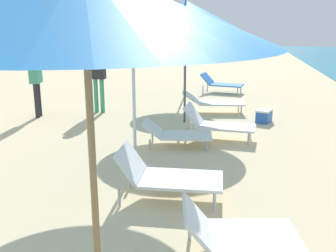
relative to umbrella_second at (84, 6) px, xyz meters
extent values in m
cylinder|color=olive|center=(0.00, 0.00, -1.33)|extent=(0.05, 0.05, 2.16)
cone|color=#338CD8|center=(0.00, 0.00, 0.00)|extent=(2.42, 2.42, 0.49)
cube|color=white|center=(1.18, 1.26, -2.20)|extent=(1.02, 0.84, 0.04)
cube|color=white|center=(0.61, 1.16, -2.03)|extent=(0.39, 0.74, 0.33)
cylinder|color=#B2B2B7|center=(1.49, 1.61, -2.32)|extent=(0.04, 0.04, 0.18)
cylinder|color=#B2B2B7|center=(0.51, 1.45, -2.32)|extent=(0.04, 0.04, 0.18)
cylinder|color=silver|center=(-0.61, 3.40, -1.30)|extent=(0.05, 0.05, 2.21)
cone|color=#338CD8|center=(-0.61, 3.40, 0.01)|extent=(2.29, 2.29, 0.41)
cube|color=white|center=(0.06, 4.69, -2.19)|extent=(1.02, 0.68, 0.04)
cube|color=white|center=(-0.59, 4.62, -2.04)|extent=(0.42, 0.62, 0.28)
cylinder|color=#B2B2B7|center=(0.41, 4.97, -2.31)|extent=(0.04, 0.04, 0.20)
cylinder|color=#B2B2B7|center=(0.47, 4.49, -2.31)|extent=(0.04, 0.04, 0.20)
cylinder|color=#B2B2B7|center=(-0.64, 4.85, -2.31)|extent=(0.04, 0.04, 0.20)
cylinder|color=#B2B2B7|center=(-0.58, 4.38, -2.31)|extent=(0.04, 0.04, 0.20)
cube|color=white|center=(0.28, 2.40, -2.12)|extent=(1.12, 0.73, 0.04)
cube|color=white|center=(-0.40, 2.37, -1.90)|extent=(0.33, 0.70, 0.41)
cylinder|color=#B2B2B7|center=(0.71, 2.71, -2.27)|extent=(0.04, 0.04, 0.27)
cylinder|color=#B2B2B7|center=(0.74, 2.12, -2.27)|extent=(0.04, 0.04, 0.27)
cylinder|color=#B2B2B7|center=(-0.50, 2.66, -2.27)|extent=(0.04, 0.04, 0.27)
cylinder|color=#B2B2B7|center=(-0.48, 2.07, -2.27)|extent=(0.04, 0.04, 0.27)
cylinder|color=#4C4C51|center=(-0.21, 6.54, -1.34)|extent=(0.05, 0.05, 2.14)
cone|color=#338CD8|center=(-0.21, 6.54, 0.05)|extent=(2.47, 2.47, 0.62)
cube|color=white|center=(0.60, 7.69, -2.15)|extent=(1.24, 0.77, 0.04)
cube|color=white|center=(-0.19, 7.59, -2.00)|extent=(0.52, 0.68, 0.30)
cylinder|color=#B2B2B7|center=(1.05, 8.02, -2.29)|extent=(0.04, 0.04, 0.24)
cylinder|color=#B2B2B7|center=(1.12, 7.50, -2.29)|extent=(0.04, 0.04, 0.24)
cylinder|color=#B2B2B7|center=(-0.26, 7.85, -2.29)|extent=(0.04, 0.04, 0.24)
cylinder|color=#B2B2B7|center=(-0.19, 7.32, -2.29)|extent=(0.04, 0.04, 0.24)
cube|color=white|center=(0.81, 5.29, -2.14)|extent=(1.16, 0.72, 0.04)
cube|color=white|center=(0.11, 5.35, -1.93)|extent=(0.37, 0.64, 0.40)
cylinder|color=#B2B2B7|center=(1.28, 5.50, -2.28)|extent=(0.04, 0.04, 0.25)
cylinder|color=#B2B2B7|center=(1.24, 4.99, -2.28)|extent=(0.04, 0.04, 0.25)
cylinder|color=#B2B2B7|center=(0.05, 5.62, -2.28)|extent=(0.04, 0.04, 0.25)
cylinder|color=#B2B2B7|center=(0.00, 5.11, -2.28)|extent=(0.04, 0.04, 0.25)
cylinder|color=silver|center=(-0.63, 9.63, -1.21)|extent=(0.05, 0.05, 2.40)
cone|color=#338CD8|center=(-0.63, 9.63, 0.18)|extent=(2.05, 2.05, 0.38)
sphere|color=silver|center=(-0.63, 9.63, 0.40)|extent=(0.06, 0.06, 0.06)
cube|color=blue|center=(0.66, 10.66, -2.14)|extent=(1.16, 0.83, 0.04)
cube|color=blue|center=(0.00, 10.80, -1.96)|extent=(0.46, 0.69, 0.35)
cylinder|color=#B2B2B7|center=(1.14, 10.84, -2.28)|extent=(0.04, 0.04, 0.25)
cylinder|color=#B2B2B7|center=(1.03, 10.32, -2.28)|extent=(0.04, 0.04, 0.25)
cylinder|color=#B2B2B7|center=(-0.01, 11.08, -2.28)|extent=(0.04, 0.04, 0.25)
cylinder|color=#B2B2B7|center=(-0.12, 10.55, -2.28)|extent=(0.04, 0.04, 0.25)
cylinder|color=#262628|center=(-3.88, 6.37, -1.98)|extent=(0.11, 0.11, 0.85)
cylinder|color=#262628|center=(-3.90, 6.53, -1.98)|extent=(0.11, 0.11, 0.85)
cube|color=#3F9972|center=(-3.89, 6.45, -1.23)|extent=(0.27, 0.39, 0.64)
sphere|color=brown|center=(-3.89, 6.45, -0.80)|extent=(0.23, 0.23, 0.23)
cylinder|color=#3F9972|center=(-2.47, 7.20, -1.97)|extent=(0.11, 0.11, 0.88)
cylinder|color=#3F9972|center=(-2.64, 7.20, -1.97)|extent=(0.11, 0.11, 0.88)
cube|color=#262628|center=(-2.55, 7.20, -1.19)|extent=(0.36, 0.23, 0.66)
sphere|color=brown|center=(-2.55, 7.20, -0.74)|extent=(0.24, 0.24, 0.24)
cube|color=#2659B2|center=(1.64, 6.86, -2.28)|extent=(0.42, 0.49, 0.26)
cube|color=white|center=(1.64, 6.86, -2.12)|extent=(0.42, 0.50, 0.05)
camera|label=1|loc=(0.92, -2.34, -0.09)|focal=41.53mm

